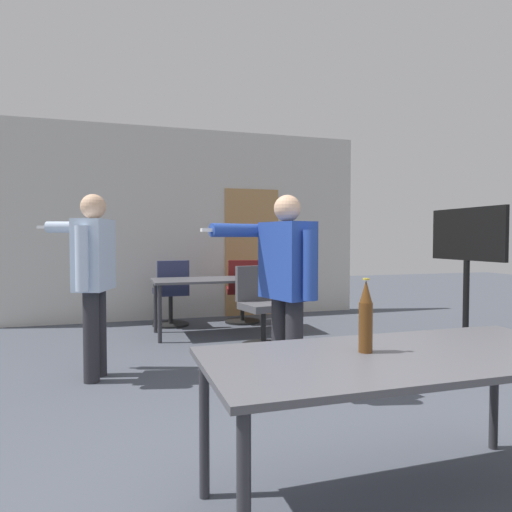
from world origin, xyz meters
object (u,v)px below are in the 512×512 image
person_near_casual (286,276)px  person_right_polo (93,269)px  tv_screen (467,270)px  office_chair_far_right (171,295)px  beer_bottle (366,318)px  office_chair_side_rolled (260,309)px  office_chair_near_pushed (243,293)px

person_near_casual → person_right_polo: 1.73m
tv_screen → office_chair_far_right: (-2.61, 2.78, -0.49)m
person_right_polo → beer_bottle: bearing=-133.9°
office_chair_side_rolled → beer_bottle: beer_bottle is taller
office_chair_near_pushed → tv_screen: bearing=-48.5°
person_right_polo → beer_bottle: person_right_polo is taller
person_near_casual → office_chair_far_right: (-0.55, 3.12, -0.51)m
person_right_polo → office_chair_far_right: (0.95, 2.24, -0.54)m
tv_screen → person_right_polo: bearing=-98.7°
person_right_polo → office_chair_near_pushed: (1.98, 2.17, -0.54)m
person_right_polo → office_chair_side_rolled: person_right_polo is taller
person_near_casual → person_right_polo: person_right_polo is taller
office_chair_side_rolled → office_chair_near_pushed: office_chair_near_pushed is taller
tv_screen → office_chair_side_rolled: size_ratio=1.68×
tv_screen → person_right_polo: 3.60m
office_chair_near_pushed → office_chair_far_right: size_ratio=0.99×
person_near_casual → beer_bottle: 1.55m
office_chair_side_rolled → beer_bottle: bearing=68.9°
office_chair_near_pushed → office_chair_far_right: 1.04m
office_chair_near_pushed → beer_bottle: bearing=-87.0°
person_right_polo → office_chair_side_rolled: size_ratio=1.78×
person_near_casual → person_right_polo: bearing=43.4°
tv_screen → beer_bottle: size_ratio=4.52×
tv_screen → person_near_casual: (-2.07, -0.34, 0.02)m
person_near_casual → beer_bottle: (-0.19, -1.53, -0.06)m
office_chair_near_pushed → office_chair_far_right: bearing=-172.4°
person_near_casual → office_chair_side_rolled: size_ratio=1.73×
tv_screen → person_right_polo: person_right_polo is taller
tv_screen → beer_bottle: bearing=-50.2°
office_chair_far_right → beer_bottle: beer_bottle is taller
office_chair_side_rolled → office_chair_far_right: size_ratio=0.98×
person_right_polo → office_chair_side_rolled: 2.04m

